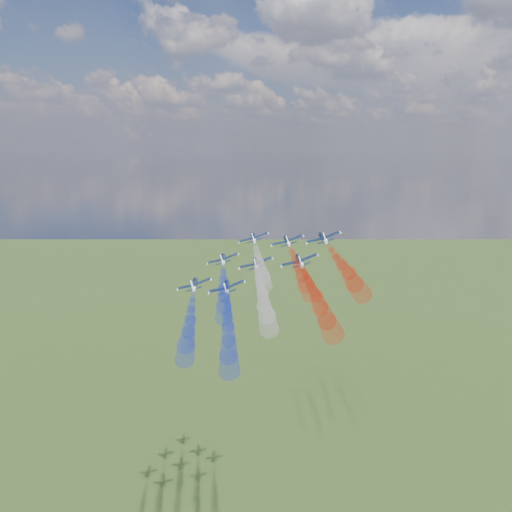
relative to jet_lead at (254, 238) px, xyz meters
The scene contains 16 objects.
jet_lead is the anchor object (origin of this frame).
trail_lead 25.55m from the jet_lead, 50.32° to the right, with size 4.24×39.86×4.24m, color white, non-canonical shape.
jet_inner_left 15.05m from the jet_lead, 93.29° to the right, with size 10.18×12.72×3.39m, color black, non-canonical shape.
trail_inner_left 37.89m from the jet_lead, 65.53° to the right, with size 4.24×39.86×4.24m, color #1A32E3, non-canonical shape.
jet_inner_right 16.37m from the jet_lead, 16.37° to the right, with size 10.18×12.72×3.39m, color black, non-canonical shape.
trail_inner_right 40.04m from the jet_lead, 37.15° to the right, with size 4.24×39.86×4.24m, color red, non-canonical shape.
jet_outer_left 30.62m from the jet_lead, 87.77° to the right, with size 10.18×12.72×3.39m, color black, non-canonical shape.
trail_outer_left 53.06m from the jet_lead, 70.39° to the right, with size 4.24×39.86×4.24m, color #1A32E3, non-canonical shape.
jet_center_third 22.23m from the jet_lead, 51.95° to the right, with size 10.18×12.72×3.39m, color black, non-canonical shape.
trail_center_third 47.75m from the jet_lead, 51.08° to the right, with size 4.24×39.86×4.24m, color white, non-canonical shape.
jet_outer_right 29.02m from the jet_lead, 11.30° to the right, with size 10.18×12.72×3.39m, color black, non-canonical shape.
trail_outer_right 51.15m from the jet_lead, 29.54° to the right, with size 4.24×39.86×4.24m, color red, non-canonical shape.
jet_rear_left 35.88m from the jet_lead, 64.99° to the right, with size 10.18×12.72×3.39m, color black, non-canonical shape.
trail_rear_left 60.86m from the jet_lead, 58.84° to the right, with size 4.24×39.86×4.24m, color #1A32E3, non-canonical shape.
jet_rear_right 36.65m from the jet_lead, 34.85° to the right, with size 10.18×12.72×3.39m, color black, non-canonical shape.
trail_rear_right 61.59m from the jet_lead, 41.18° to the right, with size 4.24×39.86×4.24m, color red, non-canonical shape.
Camera 1 is at (68.74, -119.64, 159.99)m, focal length 39.11 mm.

